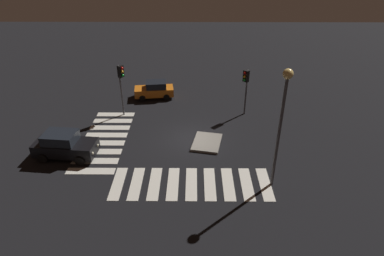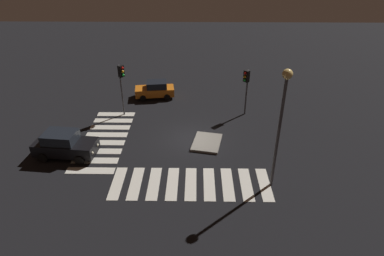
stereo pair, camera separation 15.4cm
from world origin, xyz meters
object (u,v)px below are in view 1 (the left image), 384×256
traffic_island (207,142)px  traffic_light_west (246,81)px  street_lamp (283,110)px  car_black (64,145)px  car_orange (155,90)px  traffic_light_south (121,78)px

traffic_island → traffic_light_west: size_ratio=0.74×
street_lamp → car_black: bearing=-102.2°
car_orange → traffic_light_south: bearing=52.1°
car_orange → street_lamp: size_ratio=0.50×
car_black → traffic_light_west: bearing=31.7°
traffic_light_west → car_orange: bearing=-66.7°
traffic_island → car_black: bearing=-80.1°
car_black → traffic_island: bearing=15.5°
car_orange → car_black: size_ratio=0.86×
traffic_island → car_orange: size_ratio=0.78×
street_lamp → traffic_light_south: bearing=-130.5°
traffic_island → car_black: size_ratio=0.68×
traffic_island → traffic_light_south: size_ratio=0.67×
car_orange → traffic_light_west: traffic_light_west is taller
car_black → street_lamp: bearing=-6.6°
traffic_light_south → traffic_light_west: 10.23m
car_orange → street_lamp: 16.11m
car_orange → traffic_light_west: size_ratio=0.95×
street_lamp → car_orange: bearing=-146.3°
traffic_light_west → traffic_light_south: bearing=-42.2°
car_black → car_orange: bearing=68.0°
traffic_island → car_orange: bearing=-150.0°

